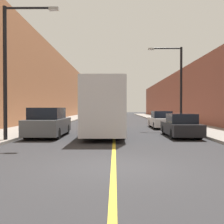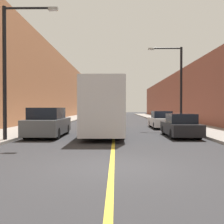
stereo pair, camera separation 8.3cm
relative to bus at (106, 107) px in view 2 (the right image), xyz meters
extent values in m
plane|color=#2D2D30|center=(0.59, -10.44, -1.87)|extent=(200.00, 200.00, 0.00)
cube|color=gray|center=(-6.56, 19.56, -1.80)|extent=(3.46, 72.00, 0.16)
cube|color=gray|center=(7.75, 19.56, -1.80)|extent=(3.46, 72.00, 0.16)
cube|color=#B2724C|center=(-10.29, 19.56, 3.44)|extent=(4.00, 72.00, 10.62)
cube|color=brown|center=(11.48, 19.56, 1.64)|extent=(4.00, 72.00, 7.03)
cube|color=gold|center=(0.59, 19.56, -1.87)|extent=(0.16, 72.00, 0.01)
cube|color=silver|center=(0.00, 0.01, 0.03)|extent=(2.44, 10.86, 3.25)
cube|color=black|center=(0.00, -5.39, 0.60)|extent=(2.07, 0.04, 1.46)
cylinder|color=black|center=(-0.95, -3.36, -1.41)|extent=(0.54, 0.93, 0.93)
cylinder|color=black|center=(0.95, -3.36, -1.41)|extent=(0.54, 0.93, 0.93)
cylinder|color=black|center=(-0.95, 3.37, -1.41)|extent=(0.54, 0.93, 0.93)
cylinder|color=black|center=(0.95, 3.37, -1.41)|extent=(0.54, 0.93, 0.93)
cube|color=#51565B|center=(-3.58, -1.96, -1.20)|extent=(2.05, 4.76, 0.93)
cube|color=black|center=(-3.58, -2.20, -0.39)|extent=(1.80, 2.62, 0.70)
cube|color=black|center=(-3.58, -4.31, -1.04)|extent=(1.74, 0.04, 0.42)
cylinder|color=black|center=(-4.38, -3.43, -1.53)|extent=(0.45, 0.68, 0.68)
cylinder|color=black|center=(-2.78, -3.43, -1.53)|extent=(0.45, 0.68, 0.68)
cylinder|color=black|center=(-4.38, -0.48, -1.53)|extent=(0.45, 0.68, 0.68)
cylinder|color=black|center=(-2.78, -0.48, -1.53)|extent=(0.45, 0.68, 0.68)
cube|color=black|center=(4.77, -1.96, -1.35)|extent=(1.78, 4.31, 0.69)
cube|color=black|center=(4.77, -2.18, -0.71)|extent=(1.56, 1.94, 0.58)
cube|color=black|center=(4.77, -4.09, -1.23)|extent=(1.51, 0.04, 0.31)
cylinder|color=black|center=(4.08, -3.30, -1.56)|extent=(0.39, 0.62, 0.62)
cylinder|color=black|center=(5.47, -3.30, -1.56)|extent=(0.39, 0.62, 0.62)
cylinder|color=black|center=(4.08, -0.63, -1.56)|extent=(0.39, 0.62, 0.62)
cylinder|color=black|center=(5.47, -0.63, -1.56)|extent=(0.39, 0.62, 0.62)
cube|color=silver|center=(4.80, 5.17, -1.32)|extent=(1.76, 4.66, 0.73)
cube|color=black|center=(4.80, 4.93, -0.65)|extent=(1.55, 2.10, 0.62)
cube|color=black|center=(4.80, 2.87, -1.19)|extent=(1.50, 0.04, 0.33)
cylinder|color=black|center=(4.11, 3.72, -1.56)|extent=(0.39, 0.62, 0.62)
cylinder|color=black|center=(5.48, 3.72, -1.56)|extent=(0.39, 0.62, 0.62)
cylinder|color=black|center=(4.11, 6.61, -1.56)|extent=(0.39, 0.62, 0.62)
cylinder|color=black|center=(5.48, 6.61, -1.56)|extent=(0.39, 0.62, 0.62)
cylinder|color=black|center=(-5.13, -4.78, 1.77)|extent=(0.20, 0.20, 6.98)
cylinder|color=black|center=(-3.84, -4.78, 5.17)|extent=(2.58, 0.12, 0.12)
cube|color=#999993|center=(-2.55, -4.78, 5.12)|extent=(0.50, 0.24, 0.16)
cylinder|color=black|center=(6.32, 4.02, 1.71)|extent=(0.20, 0.20, 6.85)
cylinder|color=black|center=(5.03, 4.02, 5.03)|extent=(2.58, 0.12, 0.12)
cube|color=#999993|center=(3.74, 4.02, 4.98)|extent=(0.50, 0.24, 0.16)
camera|label=1|loc=(0.63, -18.47, -0.04)|focal=42.00mm
camera|label=2|loc=(0.71, -18.47, -0.04)|focal=42.00mm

